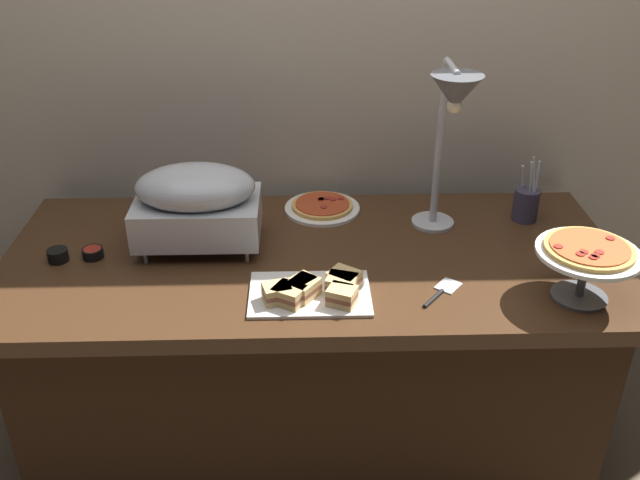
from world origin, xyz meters
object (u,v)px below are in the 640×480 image
object	(u,v)px
sauce_cup_far	(93,252)
pizza_plate_front	(322,207)
utensil_holder	(526,204)
serving_spatula	(441,292)
heat_lamp	(452,110)
sandwich_platter	(314,290)
chafing_dish	(197,202)
pizza_plate_center	(588,256)
sauce_cup_near	(58,255)

from	to	relation	value
sauce_cup_far	pizza_plate_front	bearing A→B (deg)	22.59
utensil_holder	serving_spatula	bearing A→B (deg)	-129.42
heat_lamp	sauce_cup_far	world-z (taller)	heat_lamp
heat_lamp	sandwich_platter	distance (m)	0.65
heat_lamp	pizza_plate_front	xyz separation A→B (m)	(-0.36, 0.23, -0.42)
sandwich_platter	utensil_holder	size ratio (longest dim) A/B	1.48
sandwich_platter	chafing_dish	bearing A→B (deg)	138.88
chafing_dish	sauce_cup_far	size ratio (longest dim) A/B	5.98
heat_lamp	utensil_holder	size ratio (longest dim) A/B	2.44
sauce_cup_far	serving_spatula	size ratio (longest dim) A/B	0.42
heat_lamp	pizza_plate_center	size ratio (longest dim) A/B	1.99
sauce_cup_near	utensil_holder	world-z (taller)	utensil_holder
pizza_plate_front	sauce_cup_far	bearing A→B (deg)	-157.41
chafing_dish	heat_lamp	distance (m)	0.81
heat_lamp	sauce_cup_near	world-z (taller)	heat_lamp
chafing_dish	sandwich_platter	world-z (taller)	chafing_dish
heat_lamp	utensil_holder	world-z (taller)	heat_lamp
pizza_plate_center	serving_spatula	xyz separation A→B (m)	(-0.38, 0.03, -0.13)
pizza_plate_front	utensil_holder	distance (m)	0.69
heat_lamp	pizza_plate_center	xyz separation A→B (m)	(0.33, -0.32, -0.30)
heat_lamp	pizza_plate_front	bearing A→B (deg)	147.36
pizza_plate_front	utensil_holder	xyz separation A→B (m)	(0.68, -0.09, 0.05)
pizza_plate_center	sauce_cup_near	xyz separation A→B (m)	(-1.51, 0.24, -0.11)
pizza_plate_front	sandwich_platter	distance (m)	0.54
pizza_plate_center	sandwich_platter	bearing A→B (deg)	178.65
sauce_cup_near	utensil_holder	xyz separation A→B (m)	(1.49, 0.23, 0.04)
sandwich_platter	serving_spatula	world-z (taller)	sandwich_platter
heat_lamp	sauce_cup_far	bearing A→B (deg)	-176.68
heat_lamp	sauce_cup_near	distance (m)	1.25
sauce_cup_near	heat_lamp	bearing A→B (deg)	4.03
pizza_plate_front	serving_spatula	bearing A→B (deg)	-58.73
chafing_dish	sauce_cup_far	distance (m)	0.35
pizza_plate_front	sandwich_platter	size ratio (longest dim) A/B	0.77
pizza_plate_front	sauce_cup_near	distance (m)	0.87
heat_lamp	sauce_cup_far	distance (m)	1.16
heat_lamp	serving_spatula	world-z (taller)	heat_lamp
chafing_dish	serving_spatula	distance (m)	0.78
utensil_holder	serving_spatula	size ratio (longest dim) A/B	1.49
sauce_cup_far	serving_spatula	world-z (taller)	sauce_cup_far
sandwich_platter	serving_spatula	bearing A→B (deg)	2.53
pizza_plate_center	sandwich_platter	xyz separation A→B (m)	(-0.74, 0.02, -0.11)
pizza_plate_front	pizza_plate_center	size ratio (longest dim) A/B	0.93
heat_lamp	sandwich_platter	xyz separation A→B (m)	(-0.41, -0.31, -0.41)
sandwich_platter	sauce_cup_far	xyz separation A→B (m)	(-0.67, 0.25, -0.01)
sauce_cup_near	utensil_holder	distance (m)	1.51
sandwich_platter	sauce_cup_near	bearing A→B (deg)	163.75
pizza_plate_front	pizza_plate_center	distance (m)	0.90
chafing_dish	utensil_holder	xyz separation A→B (m)	(1.07, 0.15, -0.09)
sandwich_platter	sauce_cup_far	distance (m)	0.71
chafing_dish	sauce_cup_near	world-z (taller)	chafing_dish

